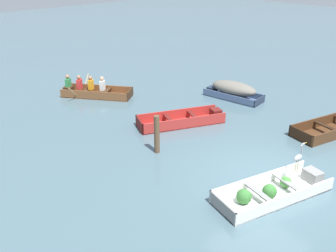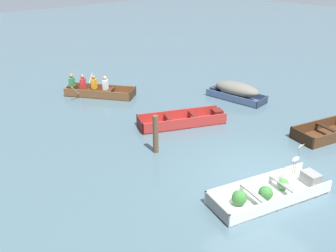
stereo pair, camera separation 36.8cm
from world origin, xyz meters
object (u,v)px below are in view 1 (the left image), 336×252
(rowboat_wooden_brown_with_crew, at_px, (92,91))
(heron_on_dinghy, at_px, (298,157))
(mooring_post, at_px, (157,134))
(skiff_slate_blue_mid_moored, at_px, (233,89))
(skiff_red_far_moored, at_px, (184,120))
(dinghy_white_foreground, at_px, (273,191))

(rowboat_wooden_brown_with_crew, height_order, heron_on_dinghy, heron_on_dinghy)
(mooring_post, bearing_deg, skiff_slate_blue_mid_moored, 13.69)
(skiff_red_far_moored, height_order, mooring_post, mooring_post)
(dinghy_white_foreground, relative_size, heron_on_dinghy, 4.10)
(skiff_red_far_moored, distance_m, heron_on_dinghy, 5.15)
(heron_on_dinghy, relative_size, mooring_post, 0.66)
(dinghy_white_foreground, bearing_deg, mooring_post, 98.53)
(skiff_slate_blue_mid_moored, xyz_separation_m, skiff_red_far_moored, (-3.57, -0.45, -0.26))
(rowboat_wooden_brown_with_crew, relative_size, heron_on_dinghy, 3.68)
(skiff_red_far_moored, height_order, heron_on_dinghy, heron_on_dinghy)
(skiff_red_far_moored, bearing_deg, dinghy_white_foreground, -109.17)
(rowboat_wooden_brown_with_crew, height_order, mooring_post, mooring_post)
(skiff_slate_blue_mid_moored, height_order, heron_on_dinghy, heron_on_dinghy)
(dinghy_white_foreground, relative_size, skiff_red_far_moored, 1.03)
(dinghy_white_foreground, relative_size, mooring_post, 2.71)
(skiff_red_far_moored, distance_m, rowboat_wooden_brown_with_crew, 5.12)
(rowboat_wooden_brown_with_crew, distance_m, mooring_post, 6.22)
(rowboat_wooden_brown_with_crew, distance_m, heron_on_dinghy, 10.10)
(skiff_slate_blue_mid_moored, distance_m, heron_on_dinghy, 7.05)
(dinghy_white_foreground, distance_m, heron_on_dinghy, 1.15)
(rowboat_wooden_brown_with_crew, bearing_deg, dinghy_white_foreground, -95.09)
(skiff_slate_blue_mid_moored, bearing_deg, heron_on_dinghy, -128.79)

